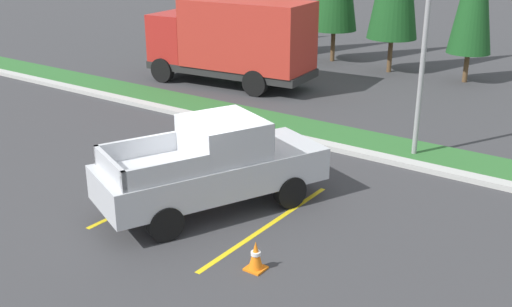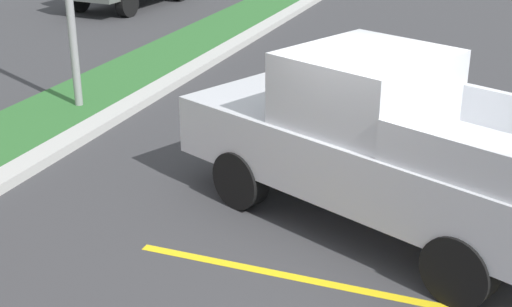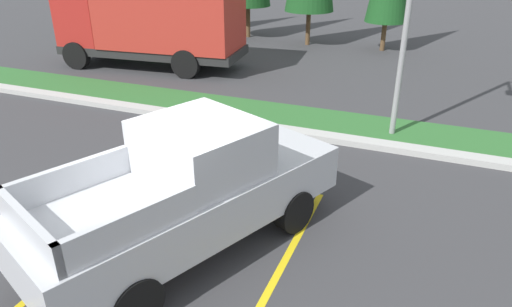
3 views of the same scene
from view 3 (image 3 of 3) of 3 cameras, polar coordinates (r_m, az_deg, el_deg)
ground_plane at (r=8.11m, az=-9.77°, el=-10.28°), size 120.00×120.00×0.00m
parking_line_near at (r=8.69m, az=-16.91°, el=-8.42°), size 0.12×4.80×0.01m
parking_line_far at (r=7.41m, az=3.03°, el=-13.79°), size 0.12×4.80×0.01m
curb_strip at (r=12.05m, az=2.36°, el=2.97°), size 56.00×0.40×0.15m
grass_median at (r=13.04m, az=3.98°, el=4.50°), size 56.00×1.80×0.06m
pickup_truck_main at (r=7.39m, az=-7.99°, el=-4.42°), size 3.83×5.53×2.10m
cargo_truck_distant at (r=18.15m, az=-12.36°, el=15.96°), size 6.99×3.06×3.40m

